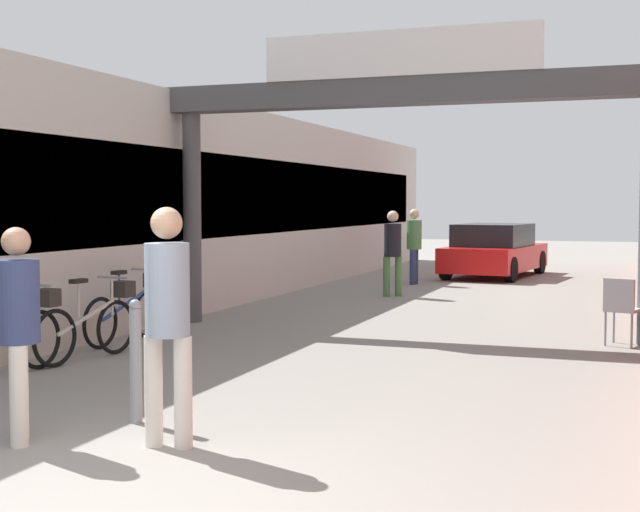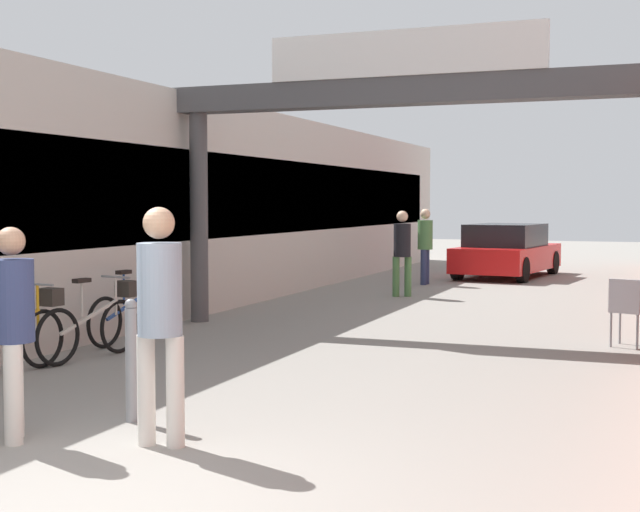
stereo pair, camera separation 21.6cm
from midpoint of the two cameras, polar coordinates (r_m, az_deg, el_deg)
storefront_left at (r=17.45m, az=-7.79°, el=3.21°), size 3.00×26.00×3.61m
arcade_sign_gateway at (r=12.82m, az=6.04°, el=8.69°), size 7.40×0.47×4.28m
pedestrian_with_dog at (r=7.33m, az=-18.30°, el=-3.86°), size 0.48×0.48×1.68m
pedestrian_companion at (r=6.89m, az=-9.33°, el=-3.34°), size 0.39×0.38×1.84m
pedestrian_carrying_crate at (r=17.72m, az=5.63°, el=0.54°), size 0.46×0.46×1.70m
pedestrian_elderly_walking at (r=20.38m, az=7.05°, el=0.94°), size 0.35×0.38×1.72m
bicycle_orange_second at (r=10.24m, az=-18.33°, el=-4.79°), size 0.46×1.69×0.98m
bicycle_silver_third at (r=11.02m, az=-13.57°, el=-4.13°), size 0.46×1.68×0.98m
bicycle_blue_farthest at (r=12.21m, az=-11.25°, el=-3.37°), size 0.46×1.69×0.98m
bollard_post_metal at (r=7.77m, az=-11.20°, el=-6.52°), size 0.10×0.10×1.06m
cafe_chair_aluminium_nearer at (r=12.18m, az=19.53°, el=-3.02°), size 0.50×0.50×0.89m
parked_car_red at (r=22.81m, az=12.13°, el=0.29°), size 2.25×4.19×1.33m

